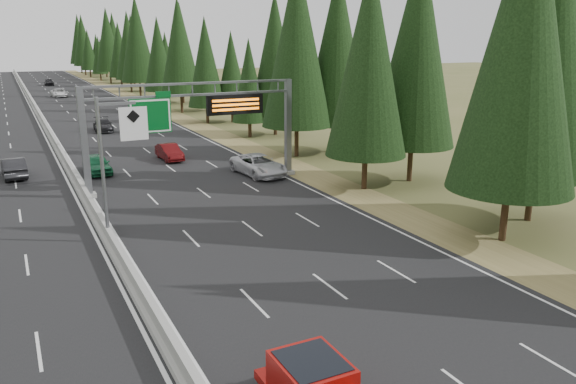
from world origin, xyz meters
The scene contains 13 objects.
road centered at (0.00, 80.00, 0.04)m, with size 32.00×260.00×0.08m, color black.
shoulder_right centered at (17.80, 80.00, 0.03)m, with size 3.60×260.00×0.06m, color olive.
median_barrier centered at (0.00, 80.00, 0.41)m, with size 0.70×260.00×0.85m.
sign_gantry centered at (8.92, 34.88, 5.27)m, with size 16.75×0.98×7.80m.
hov_sign_pole centered at (0.58, 24.97, 4.72)m, with size 2.80×0.50×8.00m.
tree_row_right centered at (21.75, 74.34, 9.47)m, with size 12.04×246.95×18.89m.
silver_minivan centered at (13.88, 35.81, 0.92)m, with size 2.78×6.04×1.68m, color silver.
car_ahead_green centered at (2.03, 42.38, 0.87)m, with size 1.87×4.65×1.58m, color #135731.
car_ahead_dkred centered at (8.88, 45.00, 0.82)m, with size 1.56×4.47×1.47m, color #500B0C.
car_ahead_dkgrey centered at (6.13, 65.20, 0.83)m, with size 2.10×5.17×1.50m, color black.
car_ahead_white centered at (5.39, 111.92, 0.87)m, with size 2.61×5.65×1.57m, color white.
car_ahead_far centered at (5.93, 142.80, 0.90)m, with size 1.93×4.81×1.64m, color black.
car_onc_near centered at (-4.23, 43.97, 0.89)m, with size 1.71×4.91×1.62m, color black.
Camera 1 is at (-4.30, -5.72, 11.01)m, focal length 35.00 mm.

